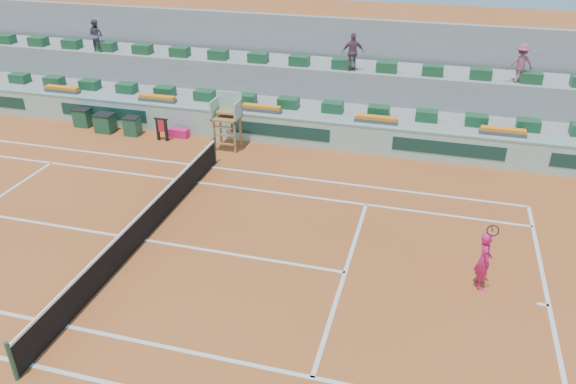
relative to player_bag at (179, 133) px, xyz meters
name	(u,v)px	position (x,y,z in m)	size (l,w,h in m)	color
ground	(145,240)	(2.58, -8.01, -0.19)	(90.00, 90.00, 0.00)	#9F4A1E
seating_tier_lower	(253,109)	(2.58, 2.69, 0.41)	(36.00, 4.00, 1.20)	gray
seating_tier_upper	(263,85)	(2.58, 4.29, 1.11)	(36.00, 2.40, 2.60)	gray
stadium_back_wall	(272,59)	(2.58, 5.89, 2.01)	(36.00, 0.40, 4.40)	gray
player_bag	(179,133)	(0.00, 0.00, 0.00)	(0.87, 0.38, 0.38)	#D91C63
spectator_left	(96,35)	(-5.84, 3.53, 3.19)	(0.76, 0.59, 1.56)	#4D4C59
spectator_mid	(353,52)	(7.07, 3.45, 3.24)	(0.97, 0.41, 1.66)	#674551
spectator_right	(521,63)	(14.06, 3.58, 3.22)	(1.05, 0.60, 1.63)	#944A59
court_lines	(145,240)	(2.58, -8.01, -0.19)	(23.89, 11.09, 0.01)	silver
tennis_net	(143,226)	(2.58, -8.01, 0.33)	(0.10, 11.97, 1.10)	black
advertising_hoarding	(237,125)	(2.60, 0.49, 0.44)	(36.00, 0.34, 1.26)	#9AC1B2
umpire_chair	(227,113)	(2.58, -0.51, 1.35)	(1.10, 0.90, 2.40)	olive
seat_row_lower	(246,99)	(2.58, 1.79, 1.23)	(32.90, 0.60, 0.44)	#194D2A
seat_row_upper	(258,57)	(2.58, 3.69, 2.63)	(32.90, 0.60, 0.44)	#194D2A
flower_planters	(208,103)	(1.08, 0.99, 1.14)	(26.80, 0.36, 0.28)	#4E4E4E
drink_cooler_a	(132,126)	(-2.10, -0.32, 0.23)	(0.69, 0.59, 0.84)	#174730
drink_cooler_b	(105,123)	(-3.49, -0.30, 0.23)	(0.84, 0.73, 0.84)	#174730
drink_cooler_c	(83,117)	(-4.86, 0.07, 0.23)	(0.78, 0.68, 0.84)	#174730
towel_rack	(162,128)	(-0.52, -0.56, 0.41)	(0.64, 0.11, 1.03)	black
tennis_player	(484,260)	(12.69, -7.60, 0.68)	(0.51, 0.90, 2.28)	#D91C63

